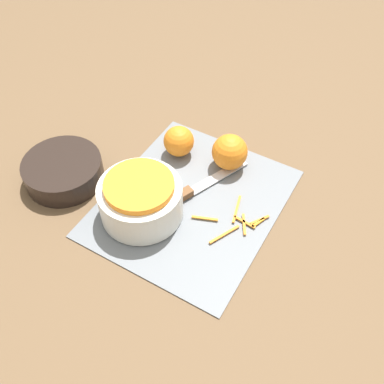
{
  "coord_description": "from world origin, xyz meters",
  "views": [
    {
      "loc": [
        -0.52,
        -0.3,
        0.73
      ],
      "look_at": [
        0.0,
        0.0,
        0.04
      ],
      "focal_mm": 42.0,
      "sensor_mm": 36.0,
      "label": 1
    }
  ],
  "objects_px": {
    "bowl_dark": "(63,171)",
    "knife": "(183,195)",
    "bowl_speckled": "(141,199)",
    "orange_right": "(230,152)",
    "orange_left": "(179,141)"
  },
  "relations": [
    {
      "from": "knife",
      "to": "bowl_dark",
      "type": "bearing_deg",
      "value": 129.86
    },
    {
      "from": "bowl_dark",
      "to": "orange_left",
      "type": "xyz_separation_m",
      "value": [
        0.19,
        -0.18,
        0.02
      ]
    },
    {
      "from": "bowl_speckled",
      "to": "bowl_dark",
      "type": "bearing_deg",
      "value": 90.98
    },
    {
      "from": "orange_right",
      "to": "knife",
      "type": "bearing_deg",
      "value": 163.74
    },
    {
      "from": "bowl_dark",
      "to": "orange_right",
      "type": "bearing_deg",
      "value": -53.86
    },
    {
      "from": "knife",
      "to": "orange_left",
      "type": "bearing_deg",
      "value": 57.07
    },
    {
      "from": "bowl_speckled",
      "to": "knife",
      "type": "distance_m",
      "value": 0.1
    },
    {
      "from": "knife",
      "to": "orange_left",
      "type": "xyz_separation_m",
      "value": [
        0.11,
        0.08,
        0.03
      ]
    },
    {
      "from": "bowl_dark",
      "to": "knife",
      "type": "relative_size",
      "value": 0.7
    },
    {
      "from": "bowl_dark",
      "to": "orange_left",
      "type": "relative_size",
      "value": 2.45
    },
    {
      "from": "bowl_dark",
      "to": "orange_left",
      "type": "distance_m",
      "value": 0.26
    },
    {
      "from": "bowl_speckled",
      "to": "orange_left",
      "type": "height_order",
      "value": "bowl_speckled"
    },
    {
      "from": "bowl_speckled",
      "to": "orange_right",
      "type": "relative_size",
      "value": 2.12
    },
    {
      "from": "bowl_dark",
      "to": "knife",
      "type": "bearing_deg",
      "value": -72.57
    },
    {
      "from": "bowl_dark",
      "to": "knife",
      "type": "xyz_separation_m",
      "value": [
        0.08,
        -0.25,
        -0.01
      ]
    }
  ]
}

